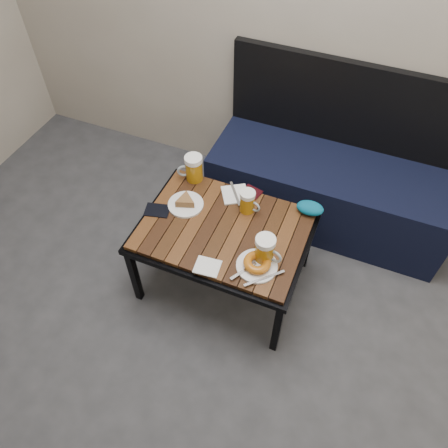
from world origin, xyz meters
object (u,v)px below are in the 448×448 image
at_px(plate_bagel, 257,264).
at_px(knit_pouch, 310,208).
at_px(cafe_table, 224,233).
at_px(beer_mug_right, 265,250).
at_px(bench, 329,185).
at_px(plate_pie, 186,203).
at_px(beer_mug_left, 193,168).
at_px(beer_mug_centre, 248,202).
at_px(passport_burgundy, 249,195).
at_px(passport_navy, 157,210).

distance_m(plate_bagel, knit_pouch, 0.44).
bearing_deg(cafe_table, plate_bagel, -34.79).
bearing_deg(beer_mug_right, cafe_table, 168.37).
bearing_deg(cafe_table, bench, 60.59).
bearing_deg(cafe_table, plate_pie, 165.22).
relative_size(bench, cafe_table, 1.67).
bearing_deg(beer_mug_left, beer_mug_centre, 134.61).
bearing_deg(plate_pie, plate_bagel, -25.37).
bearing_deg(beer_mug_centre, plate_bagel, -50.21).
relative_size(plate_bagel, passport_burgundy, 1.66).
height_order(beer_mug_left, passport_burgundy, beer_mug_left).
bearing_deg(beer_mug_centre, knit_pouch, 32.20).
bearing_deg(plate_bagel, cafe_table, 145.21).
xyz_separation_m(plate_pie, plate_bagel, (0.47, -0.22, 0.00)).
height_order(bench, cafe_table, bench).
distance_m(beer_mug_right, passport_burgundy, 0.42).
relative_size(beer_mug_centre, plate_pie, 0.69).
xyz_separation_m(bench, beer_mug_left, (-0.68, -0.44, 0.28)).
distance_m(bench, plate_pie, 0.93).
height_order(beer_mug_centre, plate_bagel, beer_mug_centre).
xyz_separation_m(cafe_table, passport_burgundy, (0.04, 0.25, 0.05)).
relative_size(cafe_table, passport_burgundy, 6.20).
relative_size(beer_mug_centre, passport_burgundy, 0.92).
bearing_deg(plate_bagel, beer_mug_left, 140.82).
relative_size(beer_mug_centre, beer_mug_right, 0.84).
distance_m(bench, cafe_table, 0.82).
bearing_deg(plate_pie, beer_mug_centre, 16.48).
relative_size(bench, passport_burgundy, 10.33).
xyz_separation_m(beer_mug_right, passport_navy, (-0.60, 0.08, -0.07)).
bearing_deg(plate_pie, knit_pouch, 18.23).
distance_m(beer_mug_left, plate_pie, 0.21).
bearing_deg(knit_pouch, plate_pie, -161.77).
relative_size(beer_mug_centre, passport_navy, 1.02).
distance_m(cafe_table, beer_mug_centre, 0.20).
bearing_deg(cafe_table, beer_mug_centre, 66.97).
bearing_deg(knit_pouch, beer_mug_left, -179.73).
bearing_deg(beer_mug_right, plate_bagel, -96.39).
bearing_deg(plate_bagel, plate_pie, 154.63).
relative_size(bench, knit_pouch, 10.15).
relative_size(plate_bagel, knit_pouch, 1.63).
height_order(cafe_table, plate_pie, plate_pie).
relative_size(bench, plate_pie, 7.65).
xyz_separation_m(beer_mug_left, plate_pie, (0.04, -0.19, -0.06)).
xyz_separation_m(passport_navy, knit_pouch, (0.72, 0.29, 0.03)).
bearing_deg(beer_mug_centre, cafe_table, -100.83).
relative_size(beer_mug_right, knit_pouch, 1.08).
bearing_deg(bench, plate_pie, -134.79).
xyz_separation_m(beer_mug_left, plate_bagel, (0.51, -0.41, -0.05)).
distance_m(beer_mug_left, plate_bagel, 0.66).
bearing_deg(passport_burgundy, passport_navy, -131.11).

